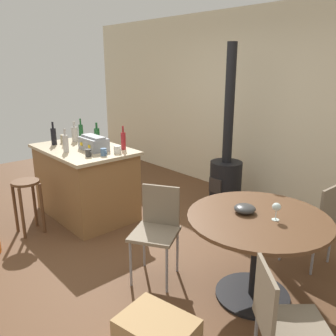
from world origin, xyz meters
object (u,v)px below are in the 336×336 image
Objects in this scene: bottle_1 at (75,134)px; serving_bowl at (245,209)px; folding_chair_left at (157,226)px; bottle_0 at (66,143)px; cup_4 at (118,149)px; wine_glass at (277,207)px; wooden_stool at (27,196)px; cup_0 at (64,139)px; cup_3 at (104,152)px; bottle_3 at (97,135)px; folding_chair_near at (283,322)px; cup_1 at (65,143)px; bottle_4 at (81,132)px; bottle_2 at (54,136)px; bottle_5 at (123,140)px; wood_stove at (226,171)px; toolbox at (94,143)px; dining_table at (257,236)px; kitchen_island at (86,181)px; cup_2 at (89,153)px; folding_chair_far at (316,218)px.

serving_bowl is at bearing 1.69° from bottle_1.
folding_chair_left is 3.01× the size of bottle_0.
cup_4 is 0.87× the size of wine_glass.
wooden_stool is 1.01m from cup_0.
bottle_3 is at bearing 155.22° from cup_3.
bottle_1 is at bearing 74.08° from cup_0.
cup_1 reaches higher than folding_chair_near.
bottle_4 reaches higher than folding_chair_left.
cup_3 is at bearing -24.78° from bottle_3.
cup_0 reaches higher than cup_4.
folding_chair_near reaches higher than wooden_stool.
bottle_2 is 2.43× the size of cup_4.
cup_0 is (-0.87, -0.38, -0.06)m from bottle_5.
wine_glass is at bearing -40.23° from wood_stove.
folding_chair_near is 3.03m from toolbox.
cup_0 is at bearing -175.40° from serving_bowl.
folding_chair_left is 1.72m from bottle_0.
bottle_1 is (-1.47, -1.48, 0.49)m from wood_stove.
bottle_5 is (0.39, 1.11, 0.57)m from wooden_stool.
cup_0 is at bearing 173.57° from folding_chair_near.
bottle_0 is (-1.00, -1.84, 0.50)m from wood_stove.
folding_chair_left reaches higher than dining_table.
cup_1 is (-0.28, 0.12, -0.06)m from bottle_0.
cup_1 is at bearing -172.95° from dining_table.
folding_chair_left is 1.09m from wine_glass.
folding_chair_left is (1.68, 0.57, 0.05)m from wooden_stool.
serving_bowl is (2.53, -0.11, -0.23)m from bottle_3.
bottle_5 is at bearing 177.80° from wine_glass.
kitchen_island is 4.49× the size of bottle_2.
bottle_3 is 0.69m from cup_4.
bottle_5 is (-2.09, 0.13, 0.44)m from dining_table.
bottle_0 is 2.66× the size of cup_3.
cup_3 is at bearing -12.89° from bottle_4.
cup_2 is at bearing -105.17° from cup_4.
bottle_0 is at bearing -44.13° from bottle_4.
folding_chair_left is at bearing 1.97° from bottle_0.
cup_4 is at bearing 12.79° from cup_0.
wooden_stool is 4.50× the size of wine_glass.
folding_chair_near is 7.06× the size of cup_0.
bottle_4 is 0.26m from cup_0.
bottle_1 is (-3.55, 0.55, 0.52)m from folding_chair_near.
wooden_stool is at bearing -174.06° from folding_chair_near.
bottle_2 reaches higher than folding_chair_near.
folding_chair_far is (0.09, 0.86, -0.07)m from dining_table.
cup_0 reaches higher than wooden_stool.
bottle_3 reaches higher than dining_table.
folding_chair_near is 2.81× the size of bottle_2.
bottle_3 reaches higher than cup_0.
bottle_5 is 1.98m from serving_bowl.
kitchen_island is 0.73m from bottle_2.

